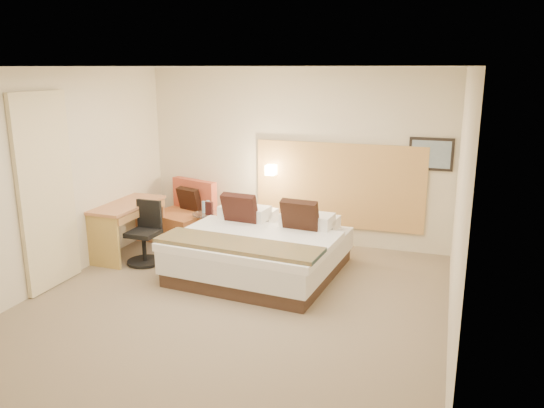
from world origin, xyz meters
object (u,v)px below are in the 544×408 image
(lounge_chair, at_px, (185,216))
(desk, at_px, (128,214))
(desk_chair, at_px, (145,238))
(bed, at_px, (261,249))
(side_table, at_px, (208,228))

(lounge_chair, bearing_deg, desk, -112.05)
(lounge_chair, relative_size, desk, 0.84)
(lounge_chair, height_order, desk_chair, lounge_chair)
(bed, relative_size, desk_chair, 2.52)
(desk, distance_m, desk_chair, 0.53)
(lounge_chair, distance_m, desk_chair, 1.20)
(bed, xyz_separation_m, side_table, (-1.17, 0.79, -0.04))
(bed, xyz_separation_m, desk, (-2.08, 0.06, 0.29))
(lounge_chair, height_order, side_table, lounge_chair)
(bed, distance_m, desk, 2.10)
(desk_chair, bearing_deg, side_table, 61.99)
(bed, bearing_deg, desk, 178.46)
(desk, bearing_deg, side_table, 38.57)
(bed, distance_m, lounge_chair, 1.98)
(lounge_chair, bearing_deg, side_table, -24.91)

